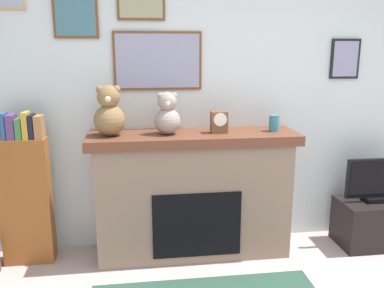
{
  "coord_description": "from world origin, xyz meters",
  "views": [
    {
      "loc": [
        -0.81,
        -1.47,
        1.73
      ],
      "look_at": [
        -0.38,
        1.72,
        0.96
      ],
      "focal_mm": 37.73,
      "sensor_mm": 36.0,
      "label": 1
    }
  ],
  "objects_px": {
    "fireplace": "(193,194)",
    "mantel_clock": "(219,122)",
    "teddy_bear_grey": "(167,115)",
    "bookshelf": "(26,194)",
    "tv_stand": "(372,223)",
    "television": "(377,181)",
    "teddy_bear_brown": "(109,113)",
    "candle_jar": "(274,123)"
  },
  "relations": [
    {
      "from": "fireplace",
      "to": "mantel_clock",
      "type": "relative_size",
      "value": 9.68
    },
    {
      "from": "teddy_bear_grey",
      "to": "mantel_clock",
      "type": "bearing_deg",
      "value": -0.15
    },
    {
      "from": "bookshelf",
      "to": "mantel_clock",
      "type": "xyz_separation_m",
      "value": [
        1.57,
        -0.05,
        0.56
      ]
    },
    {
      "from": "bookshelf",
      "to": "tv_stand",
      "type": "bearing_deg",
      "value": -1.93
    },
    {
      "from": "bookshelf",
      "to": "television",
      "type": "height_order",
      "value": "bookshelf"
    },
    {
      "from": "mantel_clock",
      "to": "teddy_bear_brown",
      "type": "relative_size",
      "value": 0.44
    },
    {
      "from": "mantel_clock",
      "to": "tv_stand",
      "type": "bearing_deg",
      "value": -2.24
    },
    {
      "from": "teddy_bear_grey",
      "to": "fireplace",
      "type": "bearing_deg",
      "value": 4.94
    },
    {
      "from": "television",
      "to": "teddy_bear_brown",
      "type": "bearing_deg",
      "value": 178.56
    },
    {
      "from": "candle_jar",
      "to": "teddy_bear_grey",
      "type": "height_order",
      "value": "teddy_bear_grey"
    },
    {
      "from": "candle_jar",
      "to": "teddy_bear_grey",
      "type": "xyz_separation_m",
      "value": [
        -0.88,
        -0.0,
        0.09
      ]
    },
    {
      "from": "mantel_clock",
      "to": "candle_jar",
      "type": "bearing_deg",
      "value": 0.18
    },
    {
      "from": "television",
      "to": "teddy_bear_grey",
      "type": "relative_size",
      "value": 1.69
    },
    {
      "from": "bookshelf",
      "to": "television",
      "type": "xyz_separation_m",
      "value": [
        2.97,
        -0.1,
        0.01
      ]
    },
    {
      "from": "fireplace",
      "to": "tv_stand",
      "type": "height_order",
      "value": "fireplace"
    },
    {
      "from": "television",
      "to": "candle_jar",
      "type": "relative_size",
      "value": 4.27
    },
    {
      "from": "mantel_clock",
      "to": "teddy_bear_brown",
      "type": "xyz_separation_m",
      "value": [
        -0.87,
        0.0,
        0.09
      ]
    },
    {
      "from": "candle_jar",
      "to": "mantel_clock",
      "type": "relative_size",
      "value": 0.76
    },
    {
      "from": "tv_stand",
      "to": "bookshelf",
      "type": "bearing_deg",
      "value": 178.07
    },
    {
      "from": "tv_stand",
      "to": "television",
      "type": "height_order",
      "value": "television"
    },
    {
      "from": "bookshelf",
      "to": "candle_jar",
      "type": "distance_m",
      "value": 2.1
    },
    {
      "from": "fireplace",
      "to": "tv_stand",
      "type": "bearing_deg",
      "value": -2.63
    },
    {
      "from": "tv_stand",
      "to": "candle_jar",
      "type": "distance_m",
      "value": 1.32
    },
    {
      "from": "fireplace",
      "to": "teddy_bear_grey",
      "type": "xyz_separation_m",
      "value": [
        -0.21,
        -0.02,
        0.68
      ]
    },
    {
      "from": "fireplace",
      "to": "bookshelf",
      "type": "distance_m",
      "value": 1.36
    },
    {
      "from": "candle_jar",
      "to": "teddy_bear_grey",
      "type": "bearing_deg",
      "value": -179.97
    },
    {
      "from": "tv_stand",
      "to": "teddy_bear_brown",
      "type": "distance_m",
      "value": 2.5
    },
    {
      "from": "television",
      "to": "teddy_bear_brown",
      "type": "height_order",
      "value": "teddy_bear_brown"
    },
    {
      "from": "bookshelf",
      "to": "teddy_bear_brown",
      "type": "xyz_separation_m",
      "value": [
        0.69,
        -0.04,
        0.65
      ]
    },
    {
      "from": "bookshelf",
      "to": "teddy_bear_grey",
      "type": "distance_m",
      "value": 1.31
    },
    {
      "from": "fireplace",
      "to": "bookshelf",
      "type": "xyz_separation_m",
      "value": [
        -1.36,
        0.03,
        0.05
      ]
    },
    {
      "from": "fireplace",
      "to": "tv_stand",
      "type": "relative_size",
      "value": 2.79
    },
    {
      "from": "bookshelf",
      "to": "teddy_bear_brown",
      "type": "distance_m",
      "value": 0.95
    },
    {
      "from": "bookshelf",
      "to": "mantel_clock",
      "type": "bearing_deg",
      "value": -1.65
    },
    {
      "from": "tv_stand",
      "to": "television",
      "type": "distance_m",
      "value": 0.39
    },
    {
      "from": "teddy_bear_brown",
      "to": "mantel_clock",
      "type": "bearing_deg",
      "value": -0.07
    },
    {
      "from": "television",
      "to": "tv_stand",
      "type": "bearing_deg",
      "value": 90.0
    },
    {
      "from": "fireplace",
      "to": "candle_jar",
      "type": "bearing_deg",
      "value": -1.51
    },
    {
      "from": "fireplace",
      "to": "television",
      "type": "height_order",
      "value": "fireplace"
    },
    {
      "from": "television",
      "to": "bookshelf",
      "type": "bearing_deg",
      "value": 178.04
    },
    {
      "from": "tv_stand",
      "to": "teddy_bear_grey",
      "type": "height_order",
      "value": "teddy_bear_grey"
    },
    {
      "from": "candle_jar",
      "to": "television",
      "type": "bearing_deg",
      "value": -3.52
    }
  ]
}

